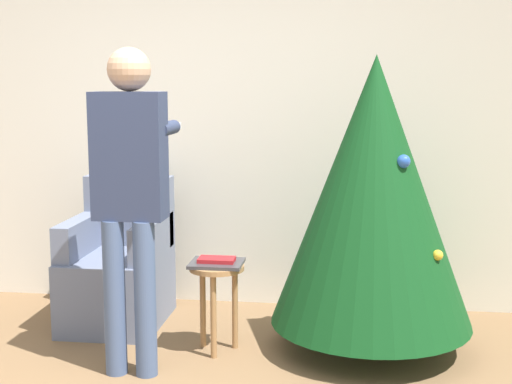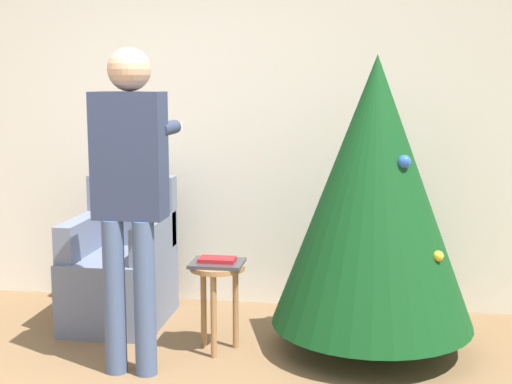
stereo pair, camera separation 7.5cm
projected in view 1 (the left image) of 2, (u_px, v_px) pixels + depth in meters
wall_back at (221, 118)px, 5.10m from camera, size 8.00×0.06×2.70m
christmas_tree at (373, 192)px, 4.20m from camera, size 1.20×1.20×1.77m
armchair at (119, 271)px, 4.79m from camera, size 0.61×0.76×0.96m
person_standing at (130, 181)px, 3.86m from camera, size 0.41×0.57×1.80m
side_stool at (217, 284)px, 4.25m from camera, size 0.33×0.33×0.53m
laptop at (217, 263)px, 4.23m from camera, size 0.31×0.26×0.02m
book at (217, 260)px, 4.23m from camera, size 0.22×0.13×0.02m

